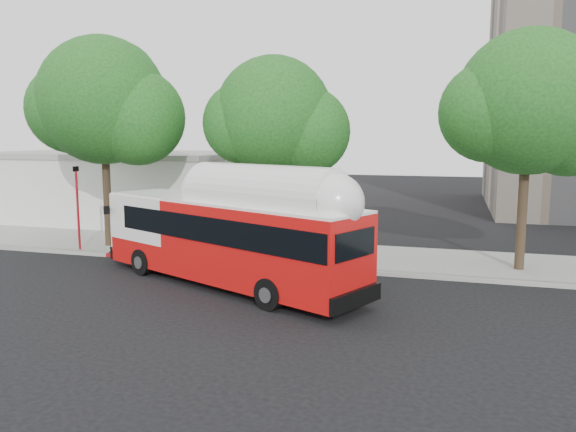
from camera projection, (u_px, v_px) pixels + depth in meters
name	position (u px, v px, depth m)	size (l,w,h in m)	color
ground	(248.00, 294.00, 18.69)	(120.00, 120.00, 0.00)	black
sidewalk	(299.00, 254.00, 24.86)	(60.00, 5.00, 0.15)	gray
curb_strip	(282.00, 266.00, 22.39)	(60.00, 0.30, 0.15)	gray
red_curb_segment	(213.00, 262.00, 23.23)	(10.00, 0.32, 0.16)	maroon
street_tree_left	(113.00, 106.00, 25.44)	(6.67, 5.80, 9.74)	#2D2116
street_tree_mid	(283.00, 120.00, 23.78)	(5.75, 5.00, 8.62)	#2D2116
street_tree_right	(541.00, 108.00, 20.73)	(6.21, 5.40, 9.18)	#2D2116
low_commercial_bldg	(118.00, 185.00, 35.61)	(16.20, 10.20, 4.25)	silver
transit_bus	(228.00, 241.00, 19.55)	(11.50, 6.78, 3.47)	red
signal_pole	(78.00, 209.00, 25.18)	(0.11, 0.37, 3.91)	#A9121C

